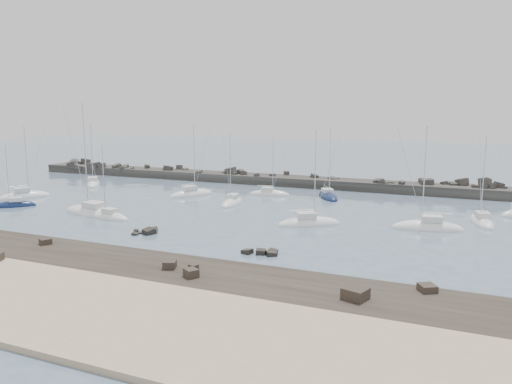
% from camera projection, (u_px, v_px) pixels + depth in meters
% --- Properties ---
extents(ground, '(400.00, 400.00, 0.00)m').
position_uv_depth(ground, '(202.00, 222.00, 71.48)').
color(ground, slate).
rests_on(ground, ground).
extents(sand_strip, '(140.00, 14.00, 1.00)m').
position_uv_depth(sand_strip, '(17.00, 299.00, 42.50)').
color(sand_strip, tan).
rests_on(sand_strip, ground).
extents(rock_shelf, '(140.00, 12.00, 1.99)m').
position_uv_depth(rock_shelf, '(97.00, 265.00, 51.53)').
color(rock_shelf, black).
rests_on(rock_shelf, ground).
extents(rock_cluster_near, '(3.46, 3.46, 1.31)m').
position_uv_depth(rock_cluster_near, '(147.00, 232.00, 64.84)').
color(rock_cluster_near, black).
rests_on(rock_cluster_near, ground).
extents(rock_cluster_far, '(4.25, 2.29, 1.27)m').
position_uv_depth(rock_cluster_far, '(263.00, 254.00, 55.57)').
color(rock_cluster_far, black).
rests_on(rock_cluster_far, ground).
extents(breakwater, '(115.00, 7.38, 5.04)m').
position_uv_depth(breakwater, '(259.00, 182.00, 108.67)').
color(breakwater, '#2A2825').
rests_on(breakwater, ground).
extents(sailboat_0, '(6.97, 8.98, 14.17)m').
position_uv_depth(sailboat_0, '(25.00, 197.00, 90.73)').
color(sailboat_0, white).
rests_on(sailboat_0, ground).
extents(sailboat_1, '(7.68, 8.87, 14.31)m').
position_uv_depth(sailboat_1, '(93.00, 184.00, 105.95)').
color(sailboat_1, white).
rests_on(sailboat_1, ground).
extents(sailboat_2, '(6.41, 6.37, 11.08)m').
position_uv_depth(sailboat_2, '(14.00, 206.00, 82.45)').
color(sailboat_2, '#101E43').
rests_on(sailboat_2, ground).
extents(sailboat_3, '(6.90, 9.25, 14.41)m').
position_uv_depth(sailboat_3, '(192.00, 195.00, 93.06)').
color(sailboat_3, white).
rests_on(sailboat_3, ground).
extents(sailboat_4, '(8.00, 3.74, 12.17)m').
position_uv_depth(sailboat_4, '(269.00, 194.00, 93.63)').
color(sailboat_4, white).
rests_on(sailboat_4, ground).
extents(sailboat_5, '(7.74, 3.12, 12.01)m').
position_uv_depth(sailboat_5, '(109.00, 217.00, 73.67)').
color(sailboat_5, white).
rests_on(sailboat_5, ground).
extents(sailboat_6, '(3.49, 8.44, 13.05)m').
position_uv_depth(sailboat_6, '(232.00, 203.00, 84.84)').
color(sailboat_6, white).
rests_on(sailboat_6, ground).
extents(sailboat_7, '(9.08, 7.31, 14.36)m').
position_uv_depth(sailboat_7, '(309.00, 224.00, 69.44)').
color(sailboat_7, white).
rests_on(sailboat_7, ground).
extents(sailboat_8, '(6.69, 8.98, 13.80)m').
position_uv_depth(sailboat_8, '(328.00, 197.00, 90.78)').
color(sailboat_8, '#101E43').
rests_on(sailboat_8, ground).
extents(sailboat_9, '(9.79, 4.75, 14.96)m').
position_uv_depth(sailboat_9, '(428.00, 228.00, 66.93)').
color(sailboat_9, white).
rests_on(sailboat_9, ground).
extents(sailboat_10, '(4.50, 8.69, 13.25)m').
position_uv_depth(sailboat_10, '(481.00, 222.00, 70.45)').
color(sailboat_10, white).
rests_on(sailboat_10, ground).
extents(sailboat_13, '(12.08, 5.53, 18.22)m').
position_uv_depth(sailboat_13, '(93.00, 213.00, 76.40)').
color(sailboat_13, white).
rests_on(sailboat_13, ground).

